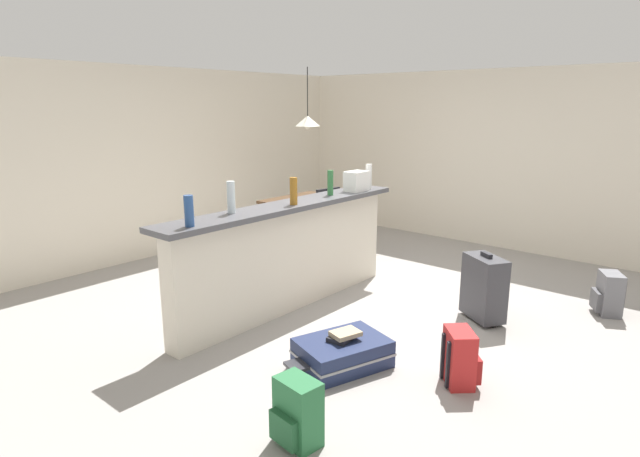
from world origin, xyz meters
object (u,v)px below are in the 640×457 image
at_px(bottle_amber, 294,191).
at_px(book_stack, 344,335).
at_px(dining_table, 305,205).
at_px(dining_chair_near_partition, 333,220).
at_px(bottle_green, 330,183).
at_px(grocery_bag, 356,181).
at_px(bottle_clear, 231,197).
at_px(suitcase_flat_navy, 342,353).
at_px(pendant_lamp, 308,121).
at_px(bottle_white, 369,177).
at_px(backpack_green, 297,413).
at_px(suitcase_upright_charcoal, 484,287).
at_px(bottle_blue, 189,211).
at_px(backpack_red, 460,358).
at_px(backpack_grey, 609,294).

relative_size(bottle_amber, book_stack, 1.02).
height_order(dining_table, book_stack, dining_table).
bearing_deg(dining_chair_near_partition, bottle_amber, -152.62).
relative_size(bottle_green, grocery_bag, 1.02).
bearing_deg(bottle_green, bottle_clear, 176.77).
height_order(bottle_clear, suitcase_flat_navy, bottle_clear).
bearing_deg(pendant_lamp, bottle_amber, -141.78).
bearing_deg(book_stack, bottle_amber, 61.18).
relative_size(dining_table, book_stack, 4.26).
relative_size(grocery_bag, pendant_lamp, 0.32).
distance_m(bottle_amber, grocery_bag, 1.05).
relative_size(bottle_white, pendant_lamp, 0.35).
height_order(suitcase_flat_navy, backpack_green, backpack_green).
bearing_deg(bottle_clear, suitcase_upright_charcoal, -46.36).
distance_m(bottle_blue, bottle_white, 2.46).
xyz_separation_m(backpack_red, book_stack, (-0.34, 0.82, 0.05)).
bearing_deg(bottle_blue, pendant_lamp, 25.11).
bearing_deg(backpack_grey, suitcase_upright_charcoal, 137.29).
xyz_separation_m(grocery_bag, dining_chair_near_partition, (0.64, 0.85, -0.67)).
relative_size(dining_table, backpack_green, 2.62).
distance_m(backpack_green, backpack_grey, 3.59).
xyz_separation_m(bottle_amber, suitcase_upright_charcoal, (0.97, -1.55, -0.88)).
xyz_separation_m(bottle_green, pendant_lamp, (1.11, 1.31, 0.59)).
distance_m(bottle_clear, pendant_lamp, 2.76).
relative_size(bottle_green, bottle_white, 0.93).
distance_m(bottle_green, backpack_grey, 2.98).
relative_size(dining_chair_near_partition, book_stack, 3.60).
bearing_deg(pendant_lamp, bottle_blue, -154.89).
height_order(bottle_blue, bottle_green, bottle_green).
height_order(bottle_amber, grocery_bag, bottle_amber).
height_order(bottle_green, suitcase_flat_navy, bottle_green).
distance_m(bottle_blue, bottle_green, 1.85).
height_order(dining_chair_near_partition, suitcase_flat_navy, dining_chair_near_partition).
bearing_deg(dining_table, bottle_amber, -140.76).
bearing_deg(bottle_white, suitcase_flat_navy, -149.69).
xyz_separation_m(suitcase_upright_charcoal, backpack_green, (-2.52, 0.08, -0.13)).
height_order(backpack_red, backpack_grey, same).
distance_m(bottle_clear, dining_table, 2.72).
bearing_deg(dining_chair_near_partition, bottle_clear, -162.72).
distance_m(bottle_amber, dining_table, 2.26).
bearing_deg(bottle_green, suitcase_upright_charcoal, -78.74).
bearing_deg(suitcase_upright_charcoal, bottle_green, 101.26).
height_order(bottle_clear, bottle_amber, bottle_clear).
bearing_deg(grocery_bag, pendant_lamp, 62.44).
bearing_deg(bottle_blue, dining_chair_near_partition, 16.91).
distance_m(backpack_red, backpack_green, 1.36).
bearing_deg(pendant_lamp, bottle_clear, -152.81).
bearing_deg(bottle_green, dining_chair_near_partition, 37.60).
xyz_separation_m(dining_table, backpack_red, (-1.96, -3.30, -0.44)).
relative_size(backpack_red, backpack_grey, 1.00).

